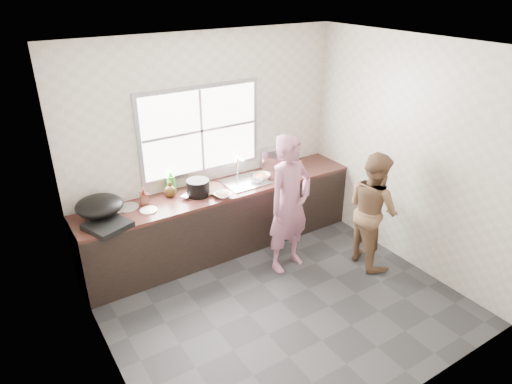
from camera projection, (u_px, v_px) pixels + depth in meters
floor at (280, 301)px, 5.04m from camera, size 3.60×3.20×0.01m
ceiling at (287, 47)px, 3.86m from camera, size 3.60×3.20×0.01m
wall_back at (208, 144)px, 5.67m from camera, size 3.60×0.01×2.70m
wall_left at (96, 245)px, 3.58m from camera, size 0.01×3.20×2.70m
wall_right at (409, 155)px, 5.33m from camera, size 0.01×3.20×2.70m
wall_front at (415, 274)px, 3.24m from camera, size 3.60×0.01×2.70m
cabinet at (223, 220)px, 5.84m from camera, size 3.60×0.62×0.82m
countertop at (221, 190)px, 5.65m from camera, size 3.60×0.64×0.04m
sink at (246, 182)px, 5.81m from camera, size 0.55×0.45×0.02m
faucet at (237, 167)px, 5.90m from camera, size 0.02×0.02×0.30m
window_frame at (200, 130)px, 5.52m from camera, size 1.60×0.05×1.10m
window_glazing at (201, 131)px, 5.51m from camera, size 1.50×0.01×1.00m
woman at (289, 209)px, 5.33m from camera, size 0.62×0.45×1.57m
person_side at (373, 209)px, 5.45m from camera, size 0.65×0.78×1.44m
cutting_board at (208, 189)px, 5.59m from camera, size 0.41×0.41×0.04m
cleaver at (188, 194)px, 5.41m from camera, size 0.20×0.17×0.01m
bowl_mince at (223, 195)px, 5.43m from camera, size 0.25×0.25×0.05m
bowl_crabs at (262, 177)px, 5.90m from camera, size 0.22×0.22×0.06m
bowl_held at (257, 180)px, 5.80m from camera, size 0.26×0.26×0.06m
black_pot at (198, 188)px, 5.44m from camera, size 0.27×0.27×0.20m
plate_food at (149, 210)px, 5.12m from camera, size 0.23×0.23×0.02m
bottle_green at (171, 181)px, 5.48m from camera, size 0.12×0.12×0.30m
bottle_brown_tall at (144, 197)px, 5.22m from camera, size 0.11×0.11×0.20m
bottle_brown_short at (170, 190)px, 5.42m from camera, size 0.16×0.16×0.17m
glass_jar at (146, 199)px, 5.28m from camera, size 0.09×0.09×0.10m
burner at (108, 225)px, 4.77m from camera, size 0.51×0.51×0.06m
wok at (99, 206)px, 4.90m from camera, size 0.67×0.67×0.19m
dish_rack at (274, 157)px, 6.22m from camera, size 0.45×0.39×0.28m
pot_lid_left at (113, 209)px, 5.15m from camera, size 0.34×0.34×0.01m
pot_lid_right at (128, 207)px, 5.18m from camera, size 0.32×0.32×0.01m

